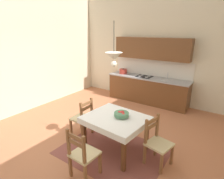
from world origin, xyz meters
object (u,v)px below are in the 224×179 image
object	(u,v)px
dining_chair_window_side	(157,143)
dining_chair_tv_side	(83,118)
dining_table	(116,123)
pendant_lamp	(114,57)
fruit_bowl	(122,114)
kitchen_cabinetry	(148,78)
dining_chair_camera_side	(83,154)

from	to	relation	value
dining_chair_window_side	dining_chair_tv_side	xyz separation A→B (m)	(-1.83, -0.04, 0.00)
dining_table	dining_chair_tv_side	xyz separation A→B (m)	(-0.96, 0.04, -0.18)
dining_chair_tv_side	dining_table	bearing A→B (deg)	-2.19
dining_table	dining_chair_tv_side	distance (m)	0.98
dining_chair_window_side	pendant_lamp	size ratio (longest dim) A/B	1.16
dining_chair_tv_side	pendant_lamp	xyz separation A→B (m)	(0.92, -0.04, 1.52)
fruit_bowl	dining_table	bearing A→B (deg)	-138.73
dining_table	dining_chair_window_side	xyz separation A→B (m)	(0.88, 0.08, -0.18)
dining_chair_tv_side	fruit_bowl	distance (m)	1.12
kitchen_cabinetry	dining_chair_window_side	bearing A→B (deg)	-62.86
kitchen_cabinetry	dining_chair_tv_side	size ratio (longest dim) A/B	3.02
fruit_bowl	dining_chair_camera_side	bearing A→B (deg)	-96.85
kitchen_cabinetry	dining_table	xyz separation A→B (m)	(0.59, -2.94, -0.24)
dining_chair_camera_side	dining_table	bearing A→B (deg)	88.08
dining_chair_tv_side	dining_chair_camera_side	xyz separation A→B (m)	(0.93, -0.98, 0.00)
fruit_bowl	pendant_lamp	distance (m)	1.16
pendant_lamp	kitchen_cabinetry	bearing A→B (deg)	100.57
dining_table	dining_chair_window_side	bearing A→B (deg)	5.16
kitchen_cabinetry	pendant_lamp	xyz separation A→B (m)	(0.55, -2.94, 1.11)
fruit_bowl	pendant_lamp	world-z (taller)	pendant_lamp
kitchen_cabinetry	dining_table	world-z (taller)	kitchen_cabinetry
dining_table	pendant_lamp	size ratio (longest dim) A/B	1.59
pendant_lamp	dining_chair_window_side	bearing A→B (deg)	5.44
fruit_bowl	pendant_lamp	size ratio (longest dim) A/B	0.37
dining_table	fruit_bowl	bearing A→B (deg)	41.27
dining_chair_camera_side	pendant_lamp	bearing A→B (deg)	90.50
dining_table	fruit_bowl	distance (m)	0.23
dining_table	pendant_lamp	distance (m)	1.35
kitchen_cabinetry	dining_chair_camera_side	bearing A→B (deg)	-81.82
dining_table	dining_chair_tv_side	bearing A→B (deg)	177.81
dining_table	dining_chair_camera_side	size ratio (longest dim) A/B	1.38
kitchen_cabinetry	dining_chair_window_side	world-z (taller)	kitchen_cabinetry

